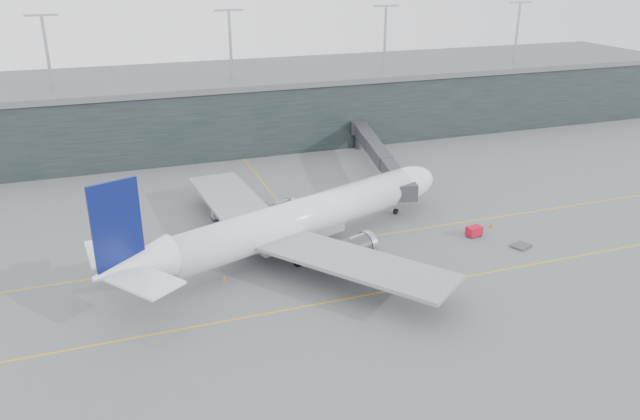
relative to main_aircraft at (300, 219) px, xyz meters
name	(u,v)px	position (x,y,z in m)	size (l,w,h in m)	color
ground	(273,239)	(-2.85, 4.36, -4.58)	(320.00, 320.00, 0.00)	#535257
taxiline_a	(281,250)	(-2.85, 0.36, -4.57)	(160.00, 0.25, 0.02)	gold
taxiline_b	(318,304)	(-2.85, -15.64, -4.57)	(160.00, 0.25, 0.02)	gold
taxiline_lead_main	(270,191)	(2.15, 24.36, -4.57)	(0.25, 60.00, 0.02)	gold
terminal	(203,107)	(-2.85, 62.36, 3.04)	(240.00, 36.00, 29.00)	black
main_aircraft	(300,219)	(0.00, 0.00, 0.00)	(56.18, 51.87, 16.33)	white
jet_bridge	(370,152)	(22.78, 26.85, -0.03)	(11.32, 43.52, 6.08)	#302F35
gse_cart	(474,231)	(25.99, -4.82, -3.71)	(2.50, 1.81, 1.57)	#B40C1F
baggage_dolly	(521,246)	(30.42, -10.37, -4.42)	(2.65, 2.12, 0.27)	#3A3B40
uld_a	(217,214)	(-9.23, 14.81, -3.64)	(2.10, 1.74, 1.79)	#3E3E43
uld_b	(246,206)	(-4.07, 16.19, -3.56)	(2.58, 2.31, 1.95)	#3E3E43
uld_c	(262,209)	(-1.93, 14.37, -3.66)	(1.99, 1.62, 1.75)	#3E3E43
cone_nose	(492,225)	(30.44, -2.84, -4.18)	(0.50, 0.50, 0.79)	#DC580C
cone_wing_stbd	(377,283)	(5.81, -13.86, -4.25)	(0.41, 0.41, 0.66)	#FA580D
cone_wing_port	(301,202)	(5.51, 16.59, -4.24)	(0.43, 0.43, 0.69)	orange
cone_tail	(224,278)	(-12.36, -5.79, -4.24)	(0.43, 0.43, 0.68)	#D4660B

